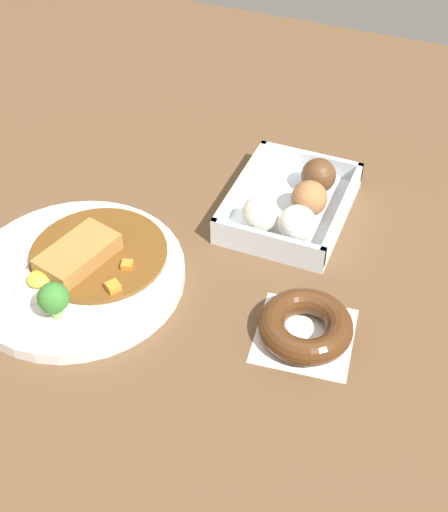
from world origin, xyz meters
The scene contains 4 objects.
ground_plane centered at (0.00, 0.00, 0.00)m, with size 1.60×1.60×0.00m, color brown.
curry_plate centered at (-0.05, 0.08, 0.01)m, with size 0.28×0.28×0.07m.
donut_box centered at (0.17, -0.14, 0.02)m, with size 0.21×0.16×0.06m.
chocolate_ring_donut centered at (-0.03, -0.23, 0.02)m, with size 0.13×0.13×0.03m.
Camera 1 is at (-0.57, -0.34, 0.65)m, focal length 48.63 mm.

